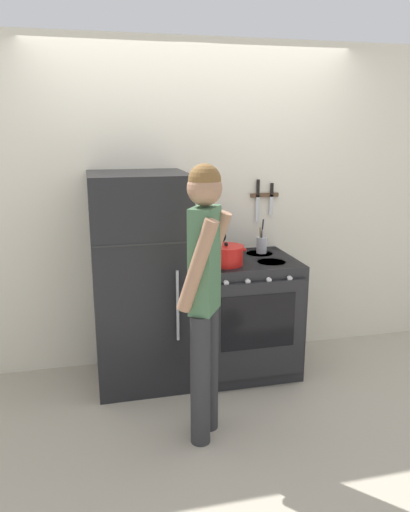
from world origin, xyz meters
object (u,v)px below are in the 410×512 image
stove_range (243,315)px  utensil_jar (262,245)px  tea_kettle (218,248)px  refrigerator (141,280)px  person (205,289)px  dutch_oven_pot (226,255)px

stove_range → utensil_jar: size_ratio=3.31×
stove_range → tea_kettle: (-0.16, 0.16, 0.51)m
refrigerator → stove_range: refrigerator is taller
stove_range → person: bearing=-122.4°
utensil_jar → person: (-0.70, -0.96, -0.01)m
refrigerator → tea_kettle: size_ratio=7.33×
person → dutch_oven_pot: bearing=6.1°
dutch_oven_pot → person: (-0.32, -0.68, -0.02)m
stove_range → dutch_oven_pot: size_ratio=3.02×
utensil_jar → dutch_oven_pot: bearing=-143.5°
refrigerator → person: 0.90m
dutch_oven_pot → tea_kettle: bearing=87.1°
utensil_jar → person: 1.19m
dutch_oven_pot → utensil_jar: (0.37, 0.28, -0.00)m
dutch_oven_pot → tea_kettle: tea_kettle is taller
stove_range → dutch_oven_pot: bearing=-148.6°
utensil_jar → stove_range: bearing=-139.4°
utensil_jar → refrigerator: bearing=-172.5°
tea_kettle → person: (-0.34, -0.95, -0.01)m
person → tea_kettle: bearing=12.0°
stove_range → utensil_jar: bearing=40.6°
stove_range → tea_kettle: bearing=135.2°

